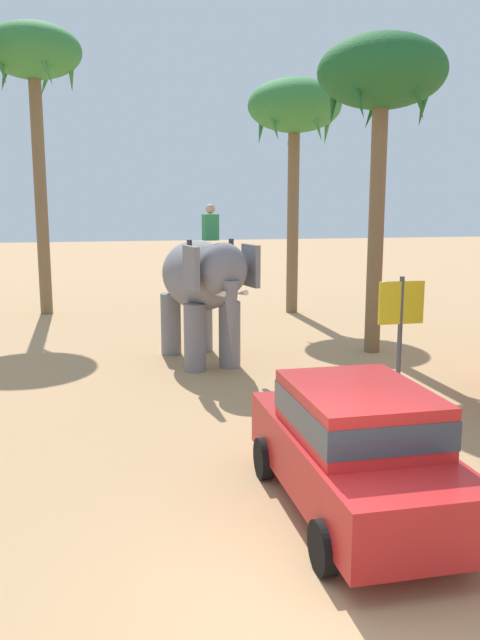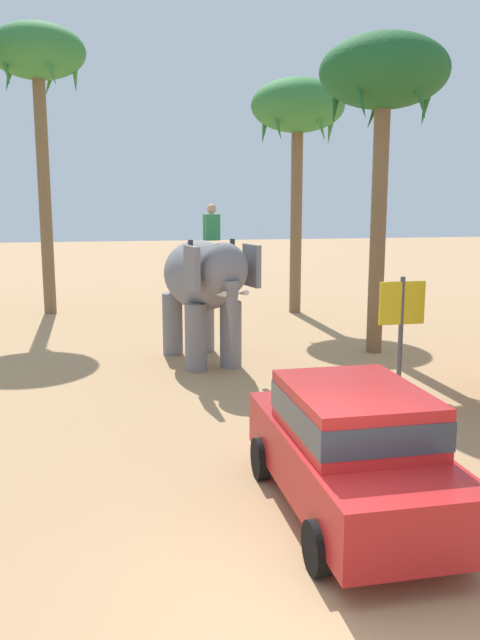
% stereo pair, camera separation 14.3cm
% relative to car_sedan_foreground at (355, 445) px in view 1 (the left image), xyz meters
% --- Properties ---
extents(ground_plane, '(120.00, 120.00, 0.00)m').
position_rel_car_sedan_foreground_xyz_m(ground_plane, '(-1.03, -1.72, -0.93)').
color(ground_plane, tan).
extents(car_sedan_foreground, '(1.89, 4.11, 1.70)m').
position_rel_car_sedan_foreground_xyz_m(car_sedan_foreground, '(0.00, 0.00, 0.00)').
color(car_sedan_foreground, red).
rests_on(car_sedan_foreground, ground).
extents(elephant_with_mahout, '(2.22, 4.00, 3.88)m').
position_rel_car_sedan_foreground_xyz_m(elephant_with_mahout, '(-0.61, 8.35, 1.06)').
color(elephant_with_mahout, slate).
rests_on(elephant_with_mahout, ground).
extents(palm_tree_behind_elephant, '(3.20, 3.20, 9.75)m').
position_rel_car_sedan_foreground_xyz_m(palm_tree_behind_elephant, '(-4.87, 16.65, 7.56)').
color(palm_tree_behind_elephant, brown).
rests_on(palm_tree_behind_elephant, ground).
extents(palm_tree_near_hut, '(3.20, 3.20, 8.00)m').
position_rel_car_sedan_foreground_xyz_m(palm_tree_near_hut, '(3.98, 8.57, 5.94)').
color(palm_tree_near_hut, brown).
rests_on(palm_tree_near_hut, ground).
extents(palm_tree_left_of_road, '(3.20, 3.20, 8.04)m').
position_rel_car_sedan_foreground_xyz_m(palm_tree_left_of_road, '(3.71, 15.03, 5.98)').
color(palm_tree_left_of_road, brown).
rests_on(palm_tree_left_of_road, ground).
extents(signboard_yellow, '(1.00, 0.10, 2.40)m').
position_rel_car_sedan_foreground_xyz_m(signboard_yellow, '(3.12, 5.22, 0.76)').
color(signboard_yellow, '#4C4C51').
rests_on(signboard_yellow, ground).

